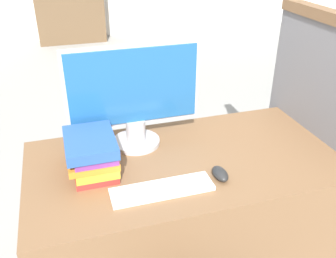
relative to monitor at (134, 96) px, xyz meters
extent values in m
cube|color=brown|center=(0.17, -0.19, -0.60)|extent=(1.34, 0.70, 0.73)
cube|color=slate|center=(0.86, -0.15, -0.34)|extent=(0.05, 0.78, 1.24)
cylinder|color=#B7B7BC|center=(0.00, 0.00, -0.23)|extent=(0.22, 0.22, 0.02)
cylinder|color=#B7B7BC|center=(0.00, 0.00, -0.17)|extent=(0.09, 0.09, 0.10)
cube|color=#B7B7BC|center=(0.00, 0.00, 0.05)|extent=(0.59, 0.01, 0.36)
cube|color=#1E5693|center=(0.00, 0.00, 0.05)|extent=(0.56, 0.02, 0.33)
cube|color=white|center=(0.02, -0.38, -0.23)|extent=(0.39, 0.11, 0.02)
ellipsoid|color=#262626|center=(0.26, -0.36, -0.22)|extent=(0.06, 0.10, 0.04)
cube|color=#B72D28|center=(-0.21, -0.17, -0.23)|extent=(0.17, 0.24, 0.03)
cube|color=gold|center=(-0.21, -0.17, -0.20)|extent=(0.17, 0.24, 0.04)
cube|color=orange|center=(-0.22, -0.16, -0.16)|extent=(0.19, 0.27, 0.03)
cube|color=#7A3384|center=(-0.21, -0.16, -0.13)|extent=(0.16, 0.27, 0.03)
cube|color=#285199|center=(-0.22, -0.17, -0.10)|extent=(0.19, 0.26, 0.04)
camera|label=1|loc=(-0.29, -1.47, 0.65)|focal=40.00mm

